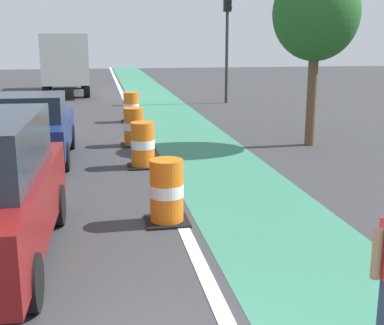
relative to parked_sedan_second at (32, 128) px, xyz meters
The scene contains 10 objects.
bike_lane_strip 5.12m from the parked_sedan_second, 27.68° to the left, with size 2.50×80.00×0.01m, color #387F60.
lane_divider_stripe 3.87m from the parked_sedan_second, 38.29° to the left, with size 0.20×80.00×0.01m, color silver.
parked_sedan_second is the anchor object (origin of this frame).
traffic_barrel_front 5.82m from the parked_sedan_second, 61.88° to the right, with size 0.73×0.73×1.09m.
traffic_barrel_mid 2.94m from the parked_sedan_second, 23.31° to the right, with size 0.73×0.73×1.09m.
traffic_barrel_back 3.04m from the parked_sedan_second, 29.02° to the left, with size 0.73×0.73×1.09m.
traffic_barrel_far 6.52m from the parked_sedan_second, 64.01° to the left, with size 0.73×0.73×1.09m.
delivery_truck_down_block 16.62m from the parked_sedan_second, 90.22° to the left, with size 2.70×7.71×3.23m.
traffic_light_corner 13.53m from the parked_sedan_second, 54.64° to the left, with size 0.41×0.32×5.10m.
street_tree_sidewalk 8.21m from the parked_sedan_second, ahead, with size 2.40×2.40×5.00m.
Camera 1 is at (-0.39, -3.81, 3.06)m, focal length 48.96 mm.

